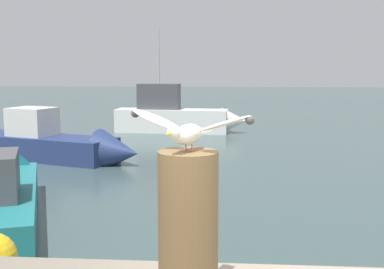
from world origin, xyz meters
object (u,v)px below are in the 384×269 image
boat_teal (0,191)px  boat_navy (55,145)px  boat_white (178,116)px  seagull (188,129)px  mooring_post (188,229)px

boat_teal → boat_navy: bearing=98.3°
boat_navy → boat_teal: boat_navy is taller
boat_teal → boat_white: bearing=79.5°
seagull → boat_white: boat_white is taller
mooring_post → boat_white: boat_white is taller
boat_white → boat_navy: bearing=-114.5°
mooring_post → boat_white: (-1.93, 17.92, -1.23)m
boat_white → seagull: bearing=-83.9°
mooring_post → seagull: 0.51m
seagull → boat_navy: bearing=112.4°
boat_navy → boat_teal: 5.20m
boat_navy → boat_white: size_ratio=1.11×
boat_white → mooring_post: bearing=-83.9°
mooring_post → seagull: size_ratio=1.21×
boat_teal → boat_white: size_ratio=1.06×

